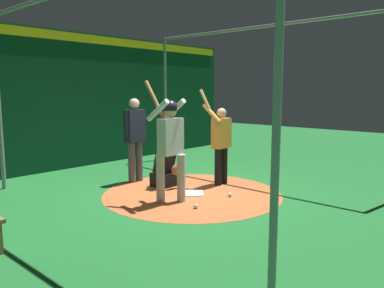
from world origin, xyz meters
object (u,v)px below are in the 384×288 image
object	(u,v)px
visitor	(221,141)
baseball_0	(196,206)
home_plate	(192,193)
baseball_1	(230,195)
batter	(170,141)
catcher	(165,169)
umpire	(135,135)

from	to	relation	value
visitor	baseball_0	distance (m)	1.95
home_plate	baseball_1	bearing A→B (deg)	23.65
batter	baseball_1	distance (m)	1.52
visitor	catcher	bearing A→B (deg)	-130.28
umpire	baseball_0	xyz separation A→B (m)	(2.22, -0.56, -0.96)
catcher	baseball_0	size ratio (longest dim) A/B	12.42
batter	catcher	distance (m)	1.30
visitor	baseball_1	bearing A→B (deg)	-43.84
home_plate	batter	xyz separation A→B (m)	(0.07, -0.65, 1.07)
umpire	visitor	world-z (taller)	visitor
batter	catcher	bearing A→B (deg)	140.93
baseball_1	baseball_0	bearing A→B (deg)	-90.38
home_plate	visitor	xyz separation A→B (m)	(-0.05, 0.94, 0.90)
baseball_1	visitor	bearing A→B (deg)	138.26
home_plate	baseball_0	bearing A→B (deg)	-44.21
batter	baseball_1	size ratio (longest dim) A/B	28.57
home_plate	catcher	distance (m)	0.84
batter	visitor	distance (m)	1.60
batter	umpire	xyz separation A→B (m)	(-1.62, 0.56, -0.08)
home_plate	catcher	xyz separation A→B (m)	(-0.76, 0.03, 0.34)
batter	home_plate	bearing A→B (deg)	96.38
home_plate	baseball_1	world-z (taller)	baseball_1
baseball_0	umpire	bearing A→B (deg)	165.74
baseball_1	umpire	bearing A→B (deg)	-170.32
batter	baseball_1	xyz separation A→B (m)	(0.60, 0.94, -1.04)
visitor	baseball_0	xyz separation A→B (m)	(0.72, -1.59, -0.87)
home_plate	visitor	distance (m)	1.30
umpire	visitor	size ratio (longest dim) A/B	0.90
batter	umpire	bearing A→B (deg)	160.91
catcher	baseball_0	bearing A→B (deg)	-25.44
visitor	baseball_1	distance (m)	1.30
visitor	home_plate	bearing A→B (deg)	-89.05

